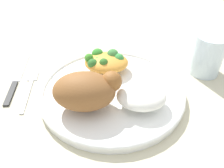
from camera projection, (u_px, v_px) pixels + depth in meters
The scene contains 8 objects.
ground_plane at pixel (112, 95), 0.51m from camera, with size 2.00×2.00×0.00m, color beige.
plate at pixel (112, 91), 0.50m from camera, with size 0.30×0.30×0.02m.
roasted_chicken at pixel (86, 90), 0.43m from camera, with size 0.13×0.08×0.07m.
rice_pile at pixel (141, 96), 0.45m from camera, with size 0.09×0.08×0.04m, color white.
mac_cheese_with_broccoli at pixel (106, 61), 0.54m from camera, with size 0.10×0.08×0.04m.
fork at pixel (29, 88), 0.52m from camera, with size 0.03×0.14×0.01m.
knife at pixel (15, 81), 0.54m from camera, with size 0.03×0.19×0.01m.
water_glass at pixel (207, 55), 0.55m from camera, with size 0.07×0.07×0.10m, color silver.
Camera 1 is at (0.01, -0.38, 0.33)m, focal length 38.15 mm.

